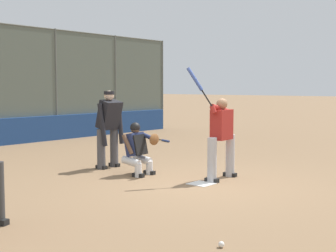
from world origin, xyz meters
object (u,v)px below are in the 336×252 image
Objects in this scene: catcher_behind_plate at (138,148)px; baseball_loose at (221,244)px; umpire_home at (109,126)px; spare_bat_near_backstop at (165,141)px; batter_at_plate at (221,135)px.

baseball_loose is at bearing 50.42° from catcher_behind_plate.
catcher_behind_plate reaches higher than baseball_loose.
umpire_home reaches higher than catcher_behind_plate.
catcher_behind_plate is 1.18m from umpire_home.
baseball_loose is (2.60, 3.84, -0.54)m from catcher_behind_plate.
spare_bat_near_backstop is 10.50m from baseball_loose.
batter_at_plate reaches higher than catcher_behind_plate.
batter_at_plate reaches higher than umpire_home.
batter_at_plate is 2.78× the size of spare_bat_near_backstop.
catcher_behind_plate is 0.63× the size of umpire_home.
catcher_behind_plate is at bearing -69.20° from batter_at_plate.
catcher_behind_plate is at bearing 77.97° from umpire_home.
umpire_home reaches higher than spare_bat_near_backstop.
batter_at_plate reaches higher than baseball_loose.
batter_at_plate is 4.12m from baseball_loose.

